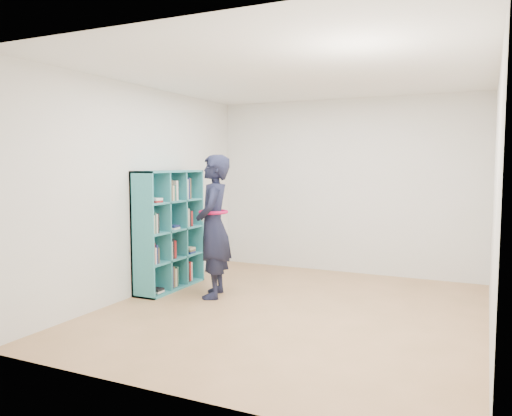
% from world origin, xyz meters
% --- Properties ---
extents(floor, '(4.50, 4.50, 0.00)m').
position_xyz_m(floor, '(0.00, 0.00, 0.00)').
color(floor, '#9A7346').
rests_on(floor, ground).
extents(ceiling, '(4.50, 4.50, 0.00)m').
position_xyz_m(ceiling, '(0.00, 0.00, 2.60)').
color(ceiling, white).
rests_on(ceiling, wall_back).
extents(wall_left, '(0.02, 4.50, 2.60)m').
position_xyz_m(wall_left, '(-2.00, 0.00, 1.30)').
color(wall_left, silver).
rests_on(wall_left, floor).
extents(wall_right, '(0.02, 4.50, 2.60)m').
position_xyz_m(wall_right, '(2.00, 0.00, 1.30)').
color(wall_right, silver).
rests_on(wall_right, floor).
extents(wall_back, '(4.00, 0.02, 2.60)m').
position_xyz_m(wall_back, '(0.00, 2.25, 1.30)').
color(wall_back, silver).
rests_on(wall_back, floor).
extents(wall_front, '(4.00, 0.02, 2.60)m').
position_xyz_m(wall_front, '(0.00, -2.25, 1.30)').
color(wall_front, silver).
rests_on(wall_front, floor).
extents(bookshelf, '(0.34, 1.16, 1.55)m').
position_xyz_m(bookshelf, '(-1.85, 0.29, 0.76)').
color(bookshelf, teal).
rests_on(bookshelf, floor).
extents(person, '(0.62, 0.75, 1.75)m').
position_xyz_m(person, '(-1.10, 0.19, 0.88)').
color(person, black).
rests_on(person, floor).
extents(smartphone, '(0.04, 0.08, 0.13)m').
position_xyz_m(smartphone, '(-1.27, 0.21, 0.99)').
color(smartphone, silver).
rests_on(smartphone, person).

